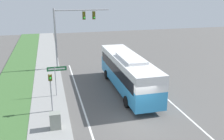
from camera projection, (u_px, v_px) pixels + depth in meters
The scene contains 9 objects.
ground_plane at pixel (139, 119), 17.89m from camera, with size 80.00×80.00×0.00m, color #565451.
sidewalk at pixel (50, 130), 16.40m from camera, with size 2.80×80.00×0.12m.
lane_divider_near at pixel (89, 126), 17.04m from camera, with size 0.14×30.00×0.01m.
lane_divider_far at pixel (184, 113), 18.75m from camera, with size 0.14×30.00×0.01m.
bus at pixel (128, 71), 22.63m from camera, with size 2.62×11.19×3.38m.
signal_gantry at pixel (71, 26), 28.27m from camera, with size 6.30×0.41×6.98m.
pedestrian_signal at pixel (51, 87), 18.31m from camera, with size 0.28×0.34×3.01m.
street_sign at pixel (56, 75), 21.14m from camera, with size 1.64×0.08×2.77m.
utility_cabinet at pixel (55, 121), 16.36m from camera, with size 0.71×0.61×1.12m.
Camera 1 is at (-5.82, -14.99, 8.82)m, focal length 40.00 mm.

